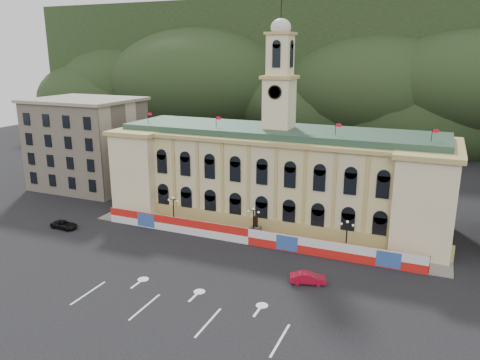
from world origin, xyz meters
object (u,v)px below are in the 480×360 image
at_px(statue, 256,230).
at_px(red_sedan, 308,278).
at_px(lamp_center, 253,221).
at_px(black_suv, 64,225).

relative_size(statue, red_sedan, 0.79).
distance_m(statue, lamp_center, 2.14).
distance_m(statue, red_sedan, 16.06).
bearing_deg(black_suv, red_sedan, -90.84).
height_order(red_sedan, black_suv, red_sedan).
relative_size(statue, lamp_center, 0.72).
bearing_deg(red_sedan, black_suv, 68.06).
bearing_deg(black_suv, statue, -71.01).
xyz_separation_m(lamp_center, red_sedan, (11.37, -10.34, -2.35)).
distance_m(statue, black_suv, 31.24).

